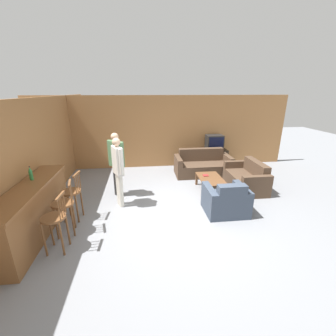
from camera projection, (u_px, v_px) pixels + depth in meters
ground_plane at (178, 216)px, 5.21m from camera, size 24.00×24.00×0.00m
wall_back at (162, 132)px, 8.24m from camera, size 9.40×0.08×2.60m
wall_left at (44, 151)px, 5.68m from camera, size 0.08×8.69×2.60m
bar_counter at (33, 211)px, 4.36m from camera, size 0.55×2.57×1.05m
bar_chair_near at (55, 221)px, 3.90m from camera, size 0.44×0.44×1.10m
bar_chair_mid at (64, 207)px, 4.38m from camera, size 0.50×0.50×1.10m
bar_chair_far at (72, 195)px, 4.89m from camera, size 0.46×0.46×1.10m
couch_far at (202, 166)px, 7.71m from camera, size 1.87×0.89×0.85m
armchair_near at (226, 201)px, 5.25m from camera, size 0.95×0.85×0.82m
loveseat_right at (247, 178)px, 6.61m from camera, size 0.82×1.49×0.81m
coffee_table at (211, 180)px, 6.38m from camera, size 0.65×1.08×0.40m
tv_unit at (213, 158)px, 8.47m from camera, size 1.00×0.47×0.65m
tv at (214, 143)px, 8.27m from camera, size 0.60×0.46×0.55m
bottle at (31, 174)px, 4.47m from camera, size 0.07×0.07×0.29m
book_on_table at (206, 175)px, 6.54m from camera, size 0.15×0.14×0.03m
person_by_window at (117, 161)px, 5.92m from camera, size 0.44×0.44×1.74m
person_by_counter at (118, 168)px, 5.36m from camera, size 0.31×0.48×1.73m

